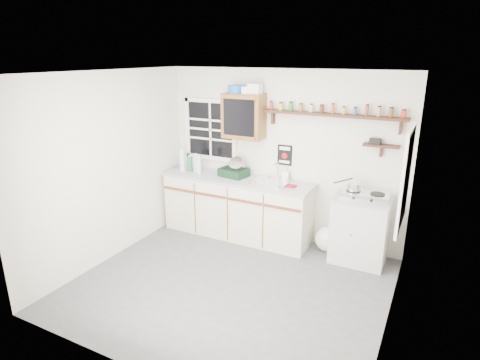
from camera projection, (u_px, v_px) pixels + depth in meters
name	position (u px, v px, depth m)	size (l,w,h in m)	color
room	(229.00, 187.00, 4.51)	(3.64, 3.24, 2.54)	#4A4A4C
main_cabinet	(237.00, 207.00, 6.11)	(2.31, 0.63, 0.92)	beige
right_cabinet	(360.00, 229.00, 5.33)	(0.73, 0.57, 0.91)	beige
sink	(270.00, 182.00, 5.74)	(0.52, 0.44, 0.29)	silver
upper_cabinet	(244.00, 116.00, 5.80)	(0.60, 0.32, 0.65)	brown
upper_cabinet_clutter	(243.00, 89.00, 5.69)	(0.51, 0.24, 0.14)	blue
spice_shelf	(333.00, 114.00, 5.27)	(1.91, 0.18, 0.35)	black
secondary_shelf	(379.00, 145.00, 5.12)	(0.45, 0.16, 0.24)	black
warning_sign	(285.00, 155.00, 5.83)	(0.22, 0.02, 0.30)	black
window_back	(211.00, 130.00, 6.29)	(0.93, 0.03, 0.98)	black
window_right	(406.00, 179.00, 4.14)	(0.03, 0.78, 1.08)	black
water_bottles	(190.00, 163.00, 6.26)	(0.39, 0.15, 0.35)	silver
dish_rack	(235.00, 170.00, 6.02)	(0.45, 0.37, 0.30)	black
soap_bottle	(286.00, 174.00, 5.83)	(0.09, 0.09, 0.20)	white
rag	(291.00, 186.00, 5.58)	(0.14, 0.12, 0.02)	maroon
hotplate	(365.00, 195.00, 5.16)	(0.62, 0.35, 0.09)	silver
saucepan	(353.00, 187.00, 5.20)	(0.39, 0.25, 0.17)	silver
trash_bag	(327.00, 239.00, 5.67)	(0.38, 0.34, 0.43)	white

